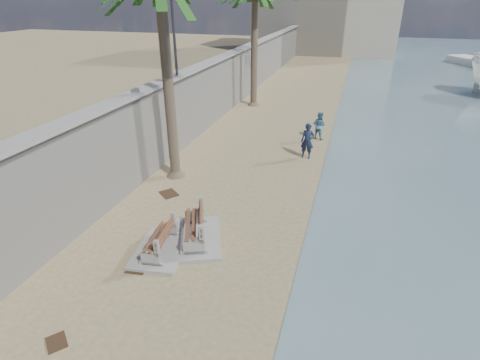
# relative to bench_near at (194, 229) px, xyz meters

# --- Properties ---
(seawall) EXTENTS (0.45, 70.00, 3.50)m
(seawall) POSITION_rel_bench_near_xyz_m (-3.88, 15.21, 1.32)
(seawall) COLOR gray
(seawall) RESTS_ON ground_plane
(wall_cap) EXTENTS (0.80, 70.00, 0.12)m
(wall_cap) POSITION_rel_bench_near_xyz_m (-3.88, 15.21, 3.12)
(wall_cap) COLOR gray
(wall_cap) RESTS_ON seawall
(bench_near) EXTENTS (2.37, 2.78, 0.98)m
(bench_near) POSITION_rel_bench_near_xyz_m (0.00, 0.00, 0.00)
(bench_near) COLOR gray
(bench_near) RESTS_ON ground_plane
(bench_far) EXTENTS (1.69, 2.25, 0.86)m
(bench_far) POSITION_rel_bench_near_xyz_m (-0.75, -0.85, -0.05)
(bench_far) COLOR gray
(bench_far) RESTS_ON ground_plane
(streetlight) EXTENTS (0.28, 0.28, 5.12)m
(streetlight) POSITION_rel_bench_near_xyz_m (-3.78, 7.21, 6.22)
(streetlight) COLOR #2D2D33
(streetlight) RESTS_ON wall_cap
(person_a) EXTENTS (0.70, 0.48, 1.93)m
(person_a) POSITION_rel_bench_near_xyz_m (2.42, 7.76, 0.53)
(person_a) COLOR #141D38
(person_a) RESTS_ON ground_plane
(person_b) EXTENTS (0.97, 0.87, 1.65)m
(person_b) POSITION_rel_bench_near_xyz_m (2.65, 10.60, 0.40)
(person_b) COLOR teal
(person_b) RESTS_ON ground_plane
(debris_b) EXTENTS (0.66, 0.64, 0.03)m
(debris_b) POSITION_rel_bench_near_xyz_m (-1.41, -4.52, -0.41)
(debris_b) COLOR #382616
(debris_b) RESTS_ON ground_plane
(debris_c) EXTENTS (0.91, 0.89, 0.03)m
(debris_c) POSITION_rel_bench_near_xyz_m (-2.19, 2.54, -0.41)
(debris_c) COLOR #382616
(debris_c) RESTS_ON ground_plane
(debris_d) EXTENTS (0.60, 0.51, 0.03)m
(debris_d) POSITION_rel_bench_near_xyz_m (-1.02, -1.79, -0.41)
(debris_d) COLOR #382616
(debris_d) RESTS_ON ground_plane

